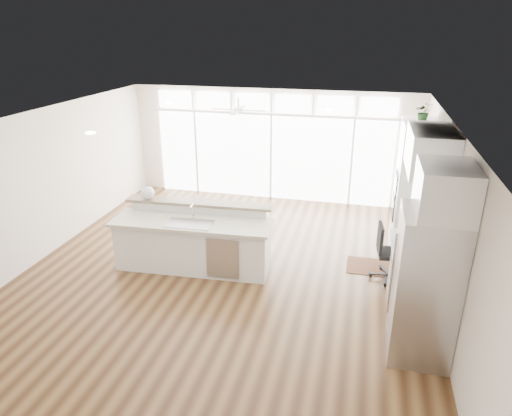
# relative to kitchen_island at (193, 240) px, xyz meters

# --- Properties ---
(floor) EXTENTS (7.00, 8.00, 0.02)m
(floor) POSITION_rel_kitchen_island_xyz_m (0.60, -0.06, -0.57)
(floor) COLOR #3E2613
(floor) RESTS_ON ground
(ceiling) EXTENTS (7.00, 8.00, 0.02)m
(ceiling) POSITION_rel_kitchen_island_xyz_m (0.60, -0.06, 2.14)
(ceiling) COLOR white
(ceiling) RESTS_ON wall_back
(wall_back) EXTENTS (7.00, 0.04, 2.70)m
(wall_back) POSITION_rel_kitchen_island_xyz_m (0.60, 3.94, 0.79)
(wall_back) COLOR silver
(wall_back) RESTS_ON floor
(wall_front) EXTENTS (7.00, 0.04, 2.70)m
(wall_front) POSITION_rel_kitchen_island_xyz_m (0.60, -4.06, 0.79)
(wall_front) COLOR silver
(wall_front) RESTS_ON floor
(wall_left) EXTENTS (0.04, 8.00, 2.70)m
(wall_left) POSITION_rel_kitchen_island_xyz_m (-2.90, -0.06, 0.79)
(wall_left) COLOR silver
(wall_left) RESTS_ON floor
(wall_right) EXTENTS (0.04, 8.00, 2.70)m
(wall_right) POSITION_rel_kitchen_island_xyz_m (4.10, -0.06, 0.79)
(wall_right) COLOR silver
(wall_right) RESTS_ON floor
(glass_wall) EXTENTS (5.80, 0.06, 2.08)m
(glass_wall) POSITION_rel_kitchen_island_xyz_m (0.60, 3.88, 0.49)
(glass_wall) COLOR white
(glass_wall) RESTS_ON wall_back
(transom_row) EXTENTS (5.90, 0.06, 0.40)m
(transom_row) POSITION_rel_kitchen_island_xyz_m (0.60, 3.88, 1.82)
(transom_row) COLOR white
(transom_row) RESTS_ON wall_back
(desk_window) EXTENTS (0.04, 0.85, 0.85)m
(desk_window) POSITION_rel_kitchen_island_xyz_m (4.06, 0.24, 0.99)
(desk_window) COLOR white
(desk_window) RESTS_ON wall_right
(ceiling_fan) EXTENTS (1.16, 1.16, 0.32)m
(ceiling_fan) POSITION_rel_kitchen_island_xyz_m (0.10, 2.74, 1.92)
(ceiling_fan) COLOR white
(ceiling_fan) RESTS_ON ceiling
(recessed_lights) EXTENTS (3.40, 3.00, 0.02)m
(recessed_lights) POSITION_rel_kitchen_island_xyz_m (0.60, 0.14, 2.12)
(recessed_lights) COLOR white
(recessed_lights) RESTS_ON ceiling
(oven_cabinet) EXTENTS (0.64, 1.20, 2.50)m
(oven_cabinet) POSITION_rel_kitchen_island_xyz_m (3.77, 1.74, 0.69)
(oven_cabinet) COLOR white
(oven_cabinet) RESTS_ON floor
(desk_nook) EXTENTS (0.72, 1.30, 0.76)m
(desk_nook) POSITION_rel_kitchen_island_xyz_m (3.73, 0.24, -0.18)
(desk_nook) COLOR white
(desk_nook) RESTS_ON floor
(upper_cabinets) EXTENTS (0.64, 1.30, 0.64)m
(upper_cabinets) POSITION_rel_kitchen_island_xyz_m (3.77, 0.24, 1.79)
(upper_cabinets) COLOR white
(upper_cabinets) RESTS_ON wall_right
(refrigerator) EXTENTS (0.76, 0.90, 2.00)m
(refrigerator) POSITION_rel_kitchen_island_xyz_m (3.71, -1.41, 0.44)
(refrigerator) COLOR #ACADB1
(refrigerator) RESTS_ON floor
(fridge_cabinet) EXTENTS (0.64, 0.90, 0.60)m
(fridge_cabinet) POSITION_rel_kitchen_island_xyz_m (3.77, -1.41, 1.74)
(fridge_cabinet) COLOR white
(fridge_cabinet) RESTS_ON wall_right
(framed_photos) EXTENTS (0.06, 0.22, 0.80)m
(framed_photos) POSITION_rel_kitchen_island_xyz_m (4.06, 0.86, 0.84)
(framed_photos) COLOR black
(framed_photos) RESTS_ON wall_right
(kitchen_island) EXTENTS (2.86, 1.21, 1.12)m
(kitchen_island) POSITION_rel_kitchen_island_xyz_m (0.00, 0.00, 0.00)
(kitchen_island) COLOR white
(kitchen_island) RESTS_ON floor
(rug) EXTENTS (0.90, 0.66, 0.01)m
(rug) POSITION_rel_kitchen_island_xyz_m (3.13, 0.79, -0.55)
(rug) COLOR #381C12
(rug) RESTS_ON floor
(office_chair) EXTENTS (0.57, 0.53, 1.00)m
(office_chair) POSITION_rel_kitchen_island_xyz_m (3.40, 0.44, -0.06)
(office_chair) COLOR black
(office_chair) RESTS_ON floor
(fishbowl) EXTENTS (0.28, 0.28, 0.24)m
(fishbowl) POSITION_rel_kitchen_island_xyz_m (-0.97, 0.35, 0.68)
(fishbowl) COLOR white
(fishbowl) RESTS_ON kitchen_island
(monitor) EXTENTS (0.11, 0.52, 0.43)m
(monitor) POSITION_rel_kitchen_island_xyz_m (3.65, 0.24, 0.42)
(monitor) COLOR black
(monitor) RESTS_ON desk_nook
(keyboard) EXTENTS (0.16, 0.35, 0.02)m
(keyboard) POSITION_rel_kitchen_island_xyz_m (3.48, 0.24, 0.21)
(keyboard) COLOR silver
(keyboard) RESTS_ON desk_nook
(potted_plant) EXTENTS (0.32, 0.35, 0.26)m
(potted_plant) POSITION_rel_kitchen_island_xyz_m (3.77, 1.74, 2.07)
(potted_plant) COLOR #275524
(potted_plant) RESTS_ON oven_cabinet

